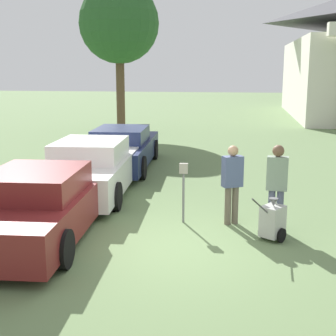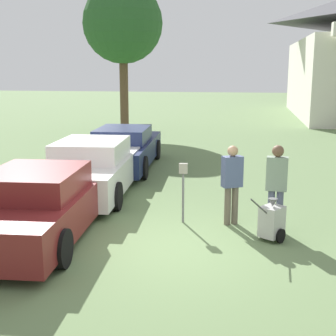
% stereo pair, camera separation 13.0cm
% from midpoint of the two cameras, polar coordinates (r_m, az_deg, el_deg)
% --- Properties ---
extents(ground_plane, '(120.00, 120.00, 0.00)m').
position_cam_midpoint_polar(ground_plane, '(8.93, -0.78, -9.53)').
color(ground_plane, '#607A4C').
extents(parked_car_maroon, '(2.29, 4.99, 1.38)m').
position_cam_midpoint_polar(parked_car_maroon, '(9.62, -15.70, -4.31)').
color(parked_car_maroon, maroon).
rests_on(parked_car_maroon, ground_plane).
extents(parked_car_white, '(2.31, 5.19, 1.45)m').
position_cam_midpoint_polar(parked_car_white, '(12.67, -9.48, -0.01)').
color(parked_car_white, silver).
rests_on(parked_car_white, ground_plane).
extents(parked_car_navy, '(2.23, 5.36, 1.38)m').
position_cam_midpoint_polar(parked_car_navy, '(15.74, -5.82, 2.34)').
color(parked_car_navy, '#19234C').
rests_on(parked_car_navy, ground_plane).
extents(parking_meter, '(0.18, 0.09, 1.31)m').
position_cam_midpoint_polar(parking_meter, '(10.02, 1.53, -1.64)').
color(parking_meter, slate).
rests_on(parking_meter, ground_plane).
extents(person_worker, '(0.47, 0.39, 1.71)m').
position_cam_midpoint_polar(person_worker, '(9.98, 7.47, -1.44)').
color(person_worker, '#665B4C').
rests_on(person_worker, ground_plane).
extents(person_supervisor, '(0.44, 0.26, 1.79)m').
position_cam_midpoint_polar(person_supervisor, '(9.70, 12.75, -1.71)').
color(person_supervisor, '#515670').
rests_on(person_supervisor, ground_plane).
extents(equipment_cart, '(0.72, 0.92, 1.00)m').
position_cam_midpoint_polar(equipment_cart, '(9.34, 12.23, -6.32)').
color(equipment_cart, '#B2B2AD').
rests_on(equipment_cart, ground_plane).
extents(shade_tree, '(4.06, 4.06, 7.59)m').
position_cam_midpoint_polar(shade_tree, '(24.86, -6.14, 17.09)').
color(shade_tree, brown).
rests_on(shade_tree, ground_plane).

